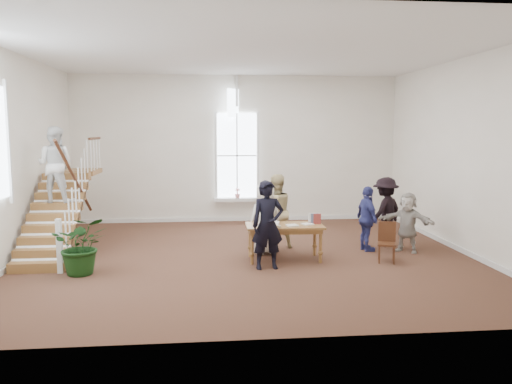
{
  "coord_description": "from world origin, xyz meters",
  "views": [
    {
      "loc": [
        -0.9,
        -10.97,
        2.85
      ],
      "look_at": [
        0.2,
        0.4,
        1.42
      ],
      "focal_mm": 35.0,
      "sensor_mm": 36.0,
      "label": 1
    }
  ],
  "objects": [
    {
      "name": "elderly_woman",
      "position": [
        0.4,
        0.24,
        0.82
      ],
      "size": [
        0.93,
        0.75,
        1.64
      ],
      "primitive_type": "imported",
      "rotation": [
        0.0,
        0.0,
        3.47
      ],
      "color": "silver",
      "rests_on": "ground"
    },
    {
      "name": "police_officer",
      "position": [
        0.3,
        -1.01,
        0.91
      ],
      "size": [
        0.71,
        0.51,
        1.82
      ],
      "primitive_type": "imported",
      "rotation": [
        0.0,
        0.0,
        0.11
      ],
      "color": "black",
      "rests_on": "ground"
    },
    {
      "name": "woman_cluster_a",
      "position": [
        2.82,
        0.28,
        0.77
      ],
      "size": [
        0.5,
        0.95,
        1.54
      ],
      "primitive_type": "imported",
      "rotation": [
        0.0,
        0.0,
        1.72
      ],
      "color": "navy",
      "rests_on": "ground"
    },
    {
      "name": "staircase",
      "position": [
        -4.34,
        0.75,
        1.62
      ],
      "size": [
        1.1,
        4.1,
        2.92
      ],
      "color": "brown",
      "rests_on": "ground"
    },
    {
      "name": "person_yellow",
      "position": [
        0.7,
        0.74,
        0.9
      ],
      "size": [
        1.05,
        0.93,
        1.79
      ],
      "primitive_type": "imported",
      "rotation": [
        0.0,
        0.0,
        3.48
      ],
      "color": "tan",
      "rests_on": "ground"
    },
    {
      "name": "ground",
      "position": [
        0.0,
        0.0,
        0.0
      ],
      "size": [
        10.0,
        10.0,
        0.0
      ],
      "primitive_type": "plane",
      "color": "#4B2D1D",
      "rests_on": "ground"
    },
    {
      "name": "side_chair",
      "position": [
        2.94,
        -0.71,
        0.47
      ],
      "size": [
        0.47,
        0.47,
        0.86
      ],
      "rotation": [
        0.0,
        0.0,
        -0.32
      ],
      "color": "#3C1D10",
      "rests_on": "ground"
    },
    {
      "name": "floor_plant",
      "position": [
        -3.4,
        -1.06,
        0.58
      ],
      "size": [
        1.18,
        1.07,
        1.17
      ],
      "primitive_type": "imported",
      "rotation": [
        0.0,
        0.0,
        0.16
      ],
      "color": "#123310",
      "rests_on": "ground"
    },
    {
      "name": "woman_cluster_b",
      "position": [
        3.42,
        0.73,
        0.85
      ],
      "size": [
        1.26,
        1.16,
        1.7
      ],
      "primitive_type": "imported",
      "rotation": [
        0.0,
        0.0,
        3.79
      ],
      "color": "black",
      "rests_on": "ground"
    },
    {
      "name": "room_shell",
      "position": [
        -0.0,
        4.39,
        0.4
      ],
      "size": [
        10.49,
        10.0,
        10.0
      ],
      "color": "silver",
      "rests_on": "ground"
    },
    {
      "name": "woman_cluster_c",
      "position": [
        3.72,
        0.08,
        0.7
      ],
      "size": [
        1.28,
        1.14,
        1.41
      ],
      "primitive_type": "imported",
      "rotation": [
        0.0,
        0.0,
        5.61
      ],
      "color": "#B7AFA4",
      "rests_on": "ground"
    },
    {
      "name": "library_table",
      "position": [
        0.72,
        -0.36,
        0.7
      ],
      "size": [
        1.69,
        0.87,
        0.85
      ],
      "rotation": [
        0.0,
        0.0,
        -0.02
      ],
      "color": "brown",
      "rests_on": "ground"
    }
  ]
}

